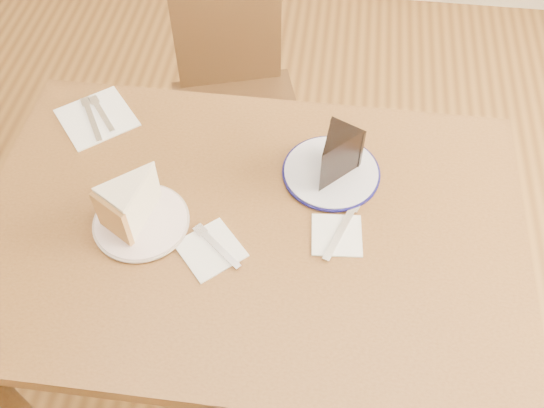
# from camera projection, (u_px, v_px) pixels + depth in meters

# --- Properties ---
(ground) EXTENTS (4.00, 4.00, 0.00)m
(ground) POSITION_uv_depth(u_px,v_px,m) (257.00, 360.00, 1.92)
(ground) COLOR #4F3115
(ground) RESTS_ON ground
(table) EXTENTS (1.20, 0.80, 0.75)m
(table) POSITION_uv_depth(u_px,v_px,m) (251.00, 249.00, 1.40)
(table) COLOR #482B13
(table) RESTS_ON ground
(chair_far) EXTENTS (0.50, 0.50, 0.81)m
(chair_far) POSITION_uv_depth(u_px,v_px,m) (236.00, 105.00, 1.98)
(chair_far) COLOR black
(chair_far) RESTS_ON ground
(plate_cream) EXTENTS (0.20, 0.20, 0.01)m
(plate_cream) POSITION_uv_depth(u_px,v_px,m) (141.00, 222.00, 1.32)
(plate_cream) COLOR white
(plate_cream) RESTS_ON table
(plate_navy) EXTENTS (0.22, 0.22, 0.01)m
(plate_navy) POSITION_uv_depth(u_px,v_px,m) (331.00, 172.00, 1.40)
(plate_navy) COLOR silver
(plate_navy) RESTS_ON table
(carrot_cake) EXTENTS (0.15, 0.16, 0.10)m
(carrot_cake) POSITION_uv_depth(u_px,v_px,m) (137.00, 199.00, 1.29)
(carrot_cake) COLOR beige
(carrot_cake) RESTS_ON plate_cream
(chocolate_cake) EXTENTS (0.12, 0.14, 0.11)m
(chocolate_cake) POSITION_uv_depth(u_px,v_px,m) (333.00, 160.00, 1.35)
(chocolate_cake) COLOR black
(chocolate_cake) RESTS_ON plate_navy
(napkin_cream) EXTENTS (0.17, 0.17, 0.00)m
(napkin_cream) POSITION_uv_depth(u_px,v_px,m) (211.00, 250.00, 1.28)
(napkin_cream) COLOR white
(napkin_cream) RESTS_ON table
(napkin_navy) EXTENTS (0.12, 0.12, 0.00)m
(napkin_navy) POSITION_uv_depth(u_px,v_px,m) (337.00, 235.00, 1.30)
(napkin_navy) COLOR white
(napkin_navy) RESTS_ON table
(napkin_spare) EXTENTS (0.23, 0.23, 0.00)m
(napkin_spare) POSITION_uv_depth(u_px,v_px,m) (97.00, 118.00, 1.52)
(napkin_spare) COLOR white
(napkin_spare) RESTS_ON table
(fork_cream) EXTENTS (0.12, 0.10, 0.00)m
(fork_cream) POSITION_uv_depth(u_px,v_px,m) (218.00, 247.00, 1.28)
(fork_cream) COLOR silver
(fork_cream) RESTS_ON napkin_cream
(knife_navy) EXTENTS (0.07, 0.17, 0.00)m
(knife_navy) POSITION_uv_depth(u_px,v_px,m) (341.00, 230.00, 1.31)
(knife_navy) COLOR silver
(knife_navy) RESTS_ON napkin_navy
(fork_spare) EXTENTS (0.10, 0.12, 0.00)m
(fork_spare) POSITION_uv_depth(u_px,v_px,m) (102.00, 114.00, 1.52)
(fork_spare) COLOR silver
(fork_spare) RESTS_ON napkin_spare
(knife_spare) EXTENTS (0.09, 0.14, 0.00)m
(knife_spare) POSITION_uv_depth(u_px,v_px,m) (92.00, 119.00, 1.51)
(knife_spare) COLOR white
(knife_spare) RESTS_ON napkin_spare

